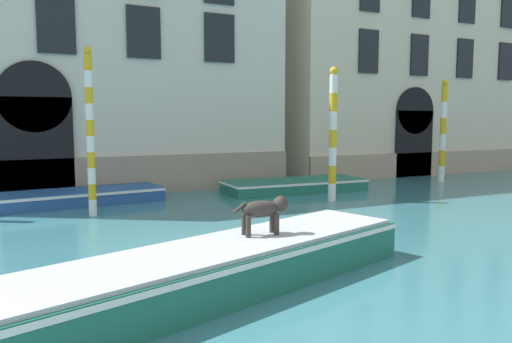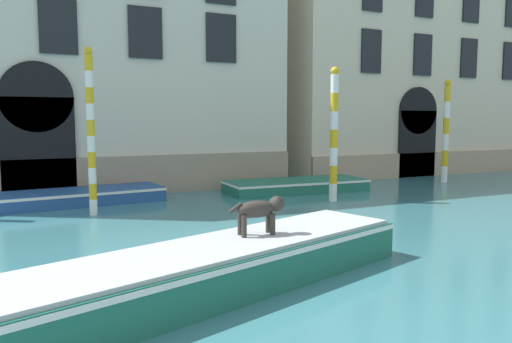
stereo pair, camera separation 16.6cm
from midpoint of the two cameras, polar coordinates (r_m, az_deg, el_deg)
The scene contains 9 objects.
palazzo_left at distance 20.78m, azimuth -18.87°, elevation 15.28°, with size 13.87×6.13×12.18m.
palazzo_right at distance 27.68m, azimuth 15.85°, elevation 17.37°, with size 14.29×6.13×16.36m.
boat_foreground at distance 7.84m, azimuth -4.20°, elevation -10.66°, with size 7.34×3.72×0.71m.
dog_on_deck at distance 8.28m, azimuth 0.38°, elevation -4.35°, with size 0.98×0.34×0.65m.
boat_moored_near_palazzo at distance 16.33m, azimuth -20.96°, elevation -2.79°, with size 5.81×2.27×0.44m.
boat_moored_far at distance 18.11m, azimuth 4.17°, elevation -1.57°, with size 5.21×2.12×0.44m.
mooring_pole_0 at distance 16.00m, azimuth 8.48°, elevation 4.25°, with size 0.26×0.26×4.25m.
mooring_pole_2 at distance 22.06m, azimuth 20.38°, elevation 4.39°, with size 0.26×0.26×4.23m.
mooring_pole_3 at distance 14.21m, azimuth -18.75°, elevation 4.35°, with size 0.22×0.22×4.54m.
Camera 1 is at (-0.71, 0.48, 2.63)m, focal length 35.00 mm.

